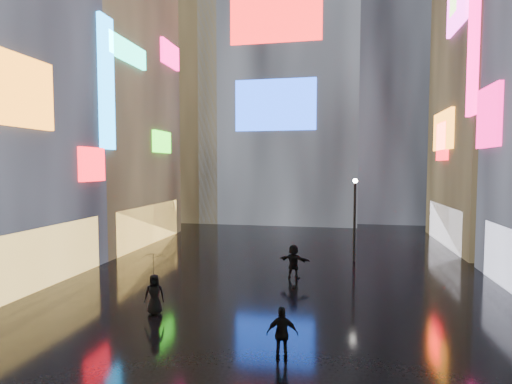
# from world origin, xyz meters

# --- Properties ---
(ground) EXTENTS (140.00, 140.00, 0.00)m
(ground) POSITION_xyz_m (0.00, 20.00, 0.00)
(ground) COLOR black
(ground) RESTS_ON ground
(building_left_far) EXTENTS (10.28, 12.00, 22.00)m
(building_left_far) POSITION_xyz_m (-15.98, 26.00, 10.98)
(building_left_far) COLOR black
(building_left_far) RESTS_ON ground
(tower_main) EXTENTS (16.00, 14.20, 42.00)m
(tower_main) POSITION_xyz_m (-3.00, 43.97, 21.01)
(tower_main) COLOR black
(tower_main) RESTS_ON ground
(tower_flank_right) EXTENTS (12.00, 12.00, 34.00)m
(tower_flank_right) POSITION_xyz_m (9.00, 46.00, 17.00)
(tower_flank_right) COLOR black
(tower_flank_right) RESTS_ON ground
(tower_flank_left) EXTENTS (10.00, 10.00, 26.00)m
(tower_flank_left) POSITION_xyz_m (-14.00, 42.00, 13.00)
(tower_flank_left) COLOR black
(tower_flank_left) RESTS_ON ground
(lamp_far) EXTENTS (0.30, 0.30, 5.20)m
(lamp_far) POSITION_xyz_m (4.08, 23.16, 2.94)
(lamp_far) COLOR black
(lamp_far) RESTS_ON ground
(pedestrian_3) EXTENTS (1.01, 0.53, 1.65)m
(pedestrian_3) POSITION_xyz_m (1.31, 9.51, 0.83)
(pedestrian_3) COLOR black
(pedestrian_3) RESTS_ON ground
(pedestrian_4) EXTENTS (0.90, 0.70, 1.62)m
(pedestrian_4) POSITION_xyz_m (-4.22, 12.30, 0.81)
(pedestrian_4) COLOR black
(pedestrian_4) RESTS_ON ground
(pedestrian_5) EXTENTS (1.76, 0.94, 1.81)m
(pedestrian_5) POSITION_xyz_m (0.74, 18.56, 0.90)
(pedestrian_5) COLOR black
(pedestrian_5) RESTS_ON ground
(umbrella_2) EXTENTS (1.33, 1.32, 0.88)m
(umbrella_2) POSITION_xyz_m (-4.22, 12.30, 2.06)
(umbrella_2) COLOR black
(umbrella_2) RESTS_ON pedestrian_4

